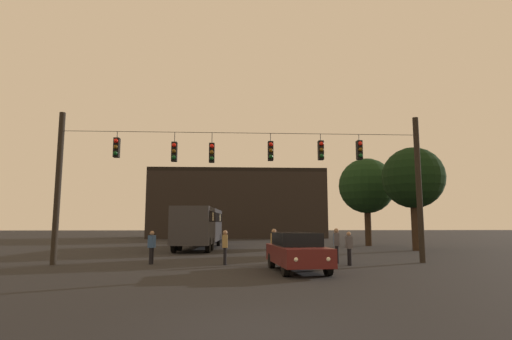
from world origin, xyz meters
name	(u,v)px	position (x,y,z in m)	size (l,w,h in m)	color
ground_plane	(239,248)	(0.00, 24.50, 0.00)	(168.00, 168.00, 0.00)	black
overhead_signal_span	(243,174)	(0.00, 12.07, 4.26)	(17.72, 0.44, 7.20)	black
city_bus	(200,224)	(-3.00, 23.74, 1.87)	(3.03, 11.11, 3.00)	#2D2D33
car_near_right	(297,251)	(2.10, 8.84, 0.80)	(2.15, 4.45, 1.52)	#511919
car_far_left	(212,234)	(-2.62, 34.00, 0.80)	(2.07, 4.43, 1.52)	navy
pedestrian_crossing_left	(152,245)	(-4.27, 12.14, 0.86)	(0.33, 0.41, 1.54)	black
pedestrian_crossing_center	(274,244)	(1.49, 11.95, 0.92)	(0.34, 0.42, 1.64)	black
pedestrian_crossing_right	(349,247)	(4.84, 11.06, 0.84)	(0.25, 0.37, 1.51)	black
pedestrian_near_bus	(225,245)	(-0.82, 11.60, 0.88)	(0.25, 0.37, 1.57)	black
pedestrian_trailing	(336,243)	(4.75, 13.00, 0.89)	(0.36, 0.42, 1.59)	black
pedestrian_far_side	(337,243)	(4.51, 12.01, 0.94)	(0.31, 0.40, 1.66)	black
corner_building	(237,204)	(0.07, 48.36, 4.50)	(22.96, 9.27, 9.00)	black
tree_left_silhouette	(367,186)	(11.07, 27.00, 5.11)	(4.76, 4.76, 7.52)	#2D2116
tree_behind_building	(413,178)	(12.42, 20.81, 5.11)	(4.37, 4.37, 7.34)	#2D2116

